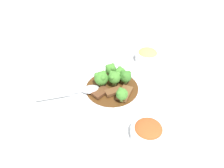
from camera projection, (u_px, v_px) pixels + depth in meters
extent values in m
plane|color=silver|center=(112.00, 91.00, 0.80)|extent=(4.00, 4.00, 0.00)
cylinder|color=white|center=(112.00, 90.00, 0.79)|extent=(0.31, 0.31, 0.01)
torus|color=white|center=(112.00, 88.00, 0.79)|extent=(0.31, 0.31, 0.01)
cylinder|color=#4C2D14|center=(112.00, 88.00, 0.79)|extent=(0.19, 0.19, 0.00)
cube|color=#56331E|center=(100.00, 92.00, 0.76)|extent=(0.05, 0.07, 0.01)
cube|color=brown|center=(125.00, 93.00, 0.76)|extent=(0.08, 0.08, 0.01)
cube|color=brown|center=(113.00, 91.00, 0.76)|extent=(0.03, 0.06, 0.01)
cylinder|color=#7FA84C|center=(111.00, 74.00, 0.83)|extent=(0.01, 0.01, 0.02)
sphere|color=#427F2D|center=(111.00, 69.00, 0.82)|extent=(0.04, 0.04, 0.04)
sphere|color=#427F2D|center=(112.00, 69.00, 0.80)|extent=(0.02, 0.02, 0.02)
sphere|color=#427F2D|center=(113.00, 65.00, 0.82)|extent=(0.02, 0.02, 0.02)
sphere|color=#427F2D|center=(107.00, 67.00, 0.81)|extent=(0.02, 0.02, 0.02)
cylinder|color=#8EB756|center=(122.00, 99.00, 0.73)|extent=(0.01, 0.01, 0.02)
sphere|color=#427F2D|center=(122.00, 94.00, 0.72)|extent=(0.04, 0.04, 0.04)
sphere|color=#427F2D|center=(126.00, 93.00, 0.70)|extent=(0.02, 0.02, 0.02)
sphere|color=#427F2D|center=(121.00, 89.00, 0.72)|extent=(0.02, 0.02, 0.02)
sphere|color=#427F2D|center=(119.00, 93.00, 0.70)|extent=(0.02, 0.02, 0.02)
cylinder|color=#8EB756|center=(114.00, 83.00, 0.79)|extent=(0.02, 0.02, 0.02)
sphere|color=#427F2D|center=(114.00, 78.00, 0.77)|extent=(0.05, 0.05, 0.05)
sphere|color=#427F2D|center=(118.00, 74.00, 0.77)|extent=(0.02, 0.02, 0.02)
sphere|color=#427F2D|center=(111.00, 73.00, 0.77)|extent=(0.02, 0.02, 0.02)
sphere|color=#427F2D|center=(113.00, 77.00, 0.76)|extent=(0.02, 0.02, 0.02)
cylinder|color=#8EB756|center=(101.00, 84.00, 0.79)|extent=(0.02, 0.02, 0.01)
sphere|color=#427F2D|center=(101.00, 78.00, 0.77)|extent=(0.05, 0.05, 0.05)
sphere|color=#427F2D|center=(104.00, 73.00, 0.77)|extent=(0.02, 0.02, 0.02)
sphere|color=#427F2D|center=(97.00, 75.00, 0.77)|extent=(0.02, 0.02, 0.02)
sphere|color=#427F2D|center=(103.00, 78.00, 0.75)|extent=(0.02, 0.02, 0.02)
cylinder|color=#8EB756|center=(120.00, 77.00, 0.82)|extent=(0.01, 0.01, 0.02)
sphere|color=#427F2D|center=(120.00, 72.00, 0.80)|extent=(0.04, 0.04, 0.04)
sphere|color=#427F2D|center=(120.00, 68.00, 0.80)|extent=(0.02, 0.02, 0.02)
sphere|color=#427F2D|center=(117.00, 71.00, 0.79)|extent=(0.02, 0.02, 0.02)
sphere|color=#427F2D|center=(123.00, 71.00, 0.79)|extent=(0.02, 0.02, 0.02)
cylinder|color=#8EB756|center=(125.00, 81.00, 0.80)|extent=(0.01, 0.01, 0.01)
sphere|color=#387028|center=(125.00, 76.00, 0.79)|extent=(0.04, 0.04, 0.04)
sphere|color=#387028|center=(123.00, 72.00, 0.78)|extent=(0.02, 0.02, 0.02)
sphere|color=#387028|center=(125.00, 76.00, 0.77)|extent=(0.02, 0.02, 0.02)
sphere|color=#387028|center=(129.00, 73.00, 0.78)|extent=(0.02, 0.02, 0.02)
ellipsoid|color=#B7B7BC|center=(91.00, 89.00, 0.77)|extent=(0.05, 0.07, 0.01)
cylinder|color=#B7B7BC|center=(59.00, 95.00, 0.75)|extent=(0.04, 0.16, 0.01)
cylinder|color=white|center=(147.00, 135.00, 0.65)|extent=(0.06, 0.06, 0.01)
cylinder|color=white|center=(148.00, 132.00, 0.64)|extent=(0.10, 0.10, 0.03)
torus|color=white|center=(148.00, 129.00, 0.63)|extent=(0.10, 0.10, 0.01)
ellipsoid|color=#D14C23|center=(148.00, 128.00, 0.63)|extent=(0.08, 0.08, 0.02)
cylinder|color=white|center=(147.00, 60.00, 0.94)|extent=(0.05, 0.05, 0.01)
cylinder|color=white|center=(147.00, 57.00, 0.93)|extent=(0.10, 0.10, 0.04)
torus|color=white|center=(148.00, 53.00, 0.92)|extent=(0.10, 0.10, 0.01)
ellipsoid|color=tan|center=(148.00, 53.00, 0.91)|extent=(0.08, 0.08, 0.03)
cylinder|color=white|center=(47.00, 118.00, 0.70)|extent=(0.08, 0.08, 0.01)
torus|color=white|center=(46.00, 117.00, 0.69)|extent=(0.08, 0.08, 0.01)
cube|color=white|center=(60.00, 67.00, 0.90)|extent=(0.15, 0.11, 0.01)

